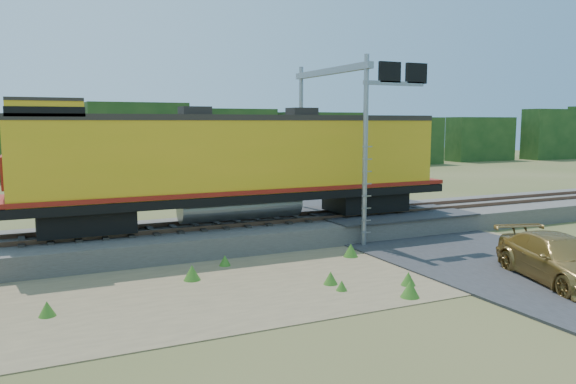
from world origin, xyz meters
TOP-DOWN VIEW (x-y plane):
  - ground at (0.00, 0.00)m, footprint 140.00×140.00m
  - ballast at (0.00, 6.00)m, footprint 70.00×5.00m
  - rails at (0.00, 6.00)m, footprint 70.00×1.54m
  - dirt_shoulder at (-2.00, 0.50)m, footprint 26.00×8.00m
  - road at (7.00, 0.74)m, footprint 7.00×66.00m
  - tree_line_north at (0.00, 38.00)m, footprint 130.00×3.00m
  - weed_clumps at (-3.50, 0.10)m, footprint 15.00×6.20m
  - locomotive at (-0.22, 6.00)m, footprint 18.49×2.82m
  - signal_gantry at (4.59, 5.32)m, footprint 2.98×6.20m
  - car at (6.91, -3.62)m, footprint 3.37×5.36m

SIDE VIEW (x-z plane):
  - ground at x=0.00m, z-range 0.00..0.00m
  - weed_clumps at x=-3.50m, z-range -0.28..0.28m
  - dirt_shoulder at x=-2.00m, z-range 0.00..0.03m
  - road at x=7.00m, z-range -0.34..0.52m
  - ballast at x=0.00m, z-range 0.00..0.80m
  - car at x=6.91m, z-range 0.00..1.45m
  - rails at x=0.00m, z-range 0.80..0.96m
  - tree_line_north at x=0.00m, z-range -0.18..6.32m
  - locomotive at x=-0.22m, z-range 0.93..5.70m
  - signal_gantry at x=4.59m, z-range 1.85..9.36m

